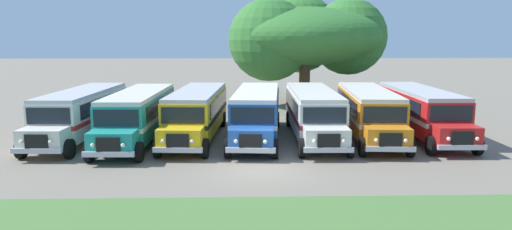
# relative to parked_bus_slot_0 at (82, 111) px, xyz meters

# --- Properties ---
(ground_plane) EXTENTS (220.00, 220.00, 0.00)m
(ground_plane) POSITION_rel_parked_bus_slot_0_xyz_m (10.33, -7.03, -1.58)
(ground_plane) COLOR slate
(parked_bus_slot_0) EXTENTS (3.05, 10.89, 2.82)m
(parked_bus_slot_0) POSITION_rel_parked_bus_slot_0_xyz_m (0.00, 0.00, 0.00)
(parked_bus_slot_0) COLOR silver
(parked_bus_slot_0) RESTS_ON ground_plane
(parked_bus_slot_1) EXTENTS (2.91, 10.87, 2.82)m
(parked_bus_slot_1) POSITION_rel_parked_bus_slot_0_xyz_m (3.51, -0.74, 0.00)
(parked_bus_slot_1) COLOR teal
(parked_bus_slot_1) RESTS_ON ground_plane
(parked_bus_slot_2) EXTENTS (3.28, 10.93, 2.82)m
(parked_bus_slot_2) POSITION_rel_parked_bus_slot_0_xyz_m (6.84, -0.03, 0.00)
(parked_bus_slot_2) COLOR yellow
(parked_bus_slot_2) RESTS_ON ground_plane
(parked_bus_slot_3) EXTENTS (3.44, 10.96, 2.82)m
(parked_bus_slot_3) POSITION_rel_parked_bus_slot_0_xyz_m (10.42, -0.18, 0.00)
(parked_bus_slot_3) COLOR #23519E
(parked_bus_slot_3) RESTS_ON ground_plane
(parked_bus_slot_4) EXTENTS (2.84, 10.86, 2.82)m
(parked_bus_slot_4) POSITION_rel_parked_bus_slot_0_xyz_m (13.81, -0.21, 0.00)
(parked_bus_slot_4) COLOR silver
(parked_bus_slot_4) RESTS_ON ground_plane
(parked_bus_slot_5) EXTENTS (3.39, 10.95, 2.82)m
(parked_bus_slot_5) POSITION_rel_parked_bus_slot_0_xyz_m (17.16, -0.13, 0.00)
(parked_bus_slot_5) COLOR orange
(parked_bus_slot_5) RESTS_ON ground_plane
(parked_bus_slot_6) EXTENTS (2.81, 10.85, 2.82)m
(parked_bus_slot_6) POSITION_rel_parked_bus_slot_0_xyz_m (20.43, 0.14, 0.00)
(parked_bus_slot_6) COLOR red
(parked_bus_slot_6) RESTS_ON ground_plane
(broad_shade_tree) EXTENTS (14.26, 14.05, 10.04)m
(broad_shade_tree) POSITION_rel_parked_bus_slot_0_xyz_m (15.17, 14.17, 4.43)
(broad_shade_tree) COLOR brown
(broad_shade_tree) RESTS_ON ground_plane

